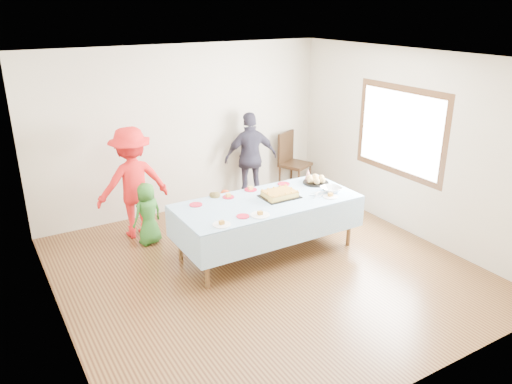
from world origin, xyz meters
TOP-DOWN VIEW (x-y plane):
  - ground at (0.00, 0.00)m, footprint 5.00×5.00m
  - room_walls at (0.05, 0.00)m, footprint 5.04×5.04m
  - party_table at (0.28, 0.39)m, footprint 2.50×1.10m
  - birthday_cake at (0.49, 0.41)m, footprint 0.50×0.39m
  - rolls_tray at (1.26, 0.61)m, footprint 0.38×0.38m
  - punch_bowl at (1.24, 0.21)m, footprint 0.29×0.29m
  - party_hat at (1.25, 0.78)m, footprint 0.10×0.10m
  - fork_pile at (0.99, 0.18)m, footprint 0.24×0.18m
  - plate_red_far_a at (-0.62, 0.73)m, footprint 0.17×0.17m
  - plate_red_far_b at (-0.12, 0.76)m, footprint 0.16×0.16m
  - plate_red_far_c at (0.29, 0.85)m, footprint 0.18×0.18m
  - plate_red_far_d at (0.83, 0.81)m, footprint 0.18×0.18m
  - plate_red_near at (-0.27, 0.08)m, footprint 0.16×0.16m
  - plate_white_left at (-0.61, -0.01)m, footprint 0.22×0.22m
  - plate_white_mid at (-0.06, 0.01)m, footprint 0.24×0.24m
  - plate_white_right at (1.10, 0.06)m, footprint 0.21×0.21m
  - dining_chair at (1.98, 2.28)m, footprint 0.62×0.62m
  - toddler_left at (-0.03, 1.07)m, footprint 0.30×0.22m
  - toddler_mid at (-1.03, 1.51)m, footprint 0.51×0.41m
  - toddler_right at (-0.28, 0.90)m, footprint 0.42×0.33m
  - adult_left at (-1.10, 1.89)m, footprint 1.08×0.63m
  - adult_right at (1.08, 2.20)m, footprint 0.99×0.58m

SIDE VIEW (x-z plane):
  - ground at x=0.00m, z-range 0.00..0.00m
  - toddler_left at x=-0.03m, z-range 0.00..0.78m
  - toddler_right at x=-0.28m, z-range 0.00..0.85m
  - toddler_mid at x=-1.03m, z-range 0.00..0.92m
  - dining_chair at x=1.98m, z-range 0.06..1.16m
  - party_table at x=0.28m, z-range 0.33..1.11m
  - plate_red_far_a at x=-0.62m, z-range 0.78..0.79m
  - plate_red_far_b at x=-0.12m, z-range 0.78..0.79m
  - plate_red_far_c at x=0.29m, z-range 0.78..0.79m
  - plate_red_far_d at x=0.83m, z-range 0.78..0.79m
  - plate_red_near at x=-0.27m, z-range 0.78..0.79m
  - plate_white_left at x=-0.61m, z-range 0.78..0.79m
  - plate_white_mid at x=-0.06m, z-range 0.78..0.79m
  - plate_white_right at x=1.10m, z-range 0.78..0.79m
  - adult_right at x=1.08m, z-range 0.00..1.58m
  - fork_pile at x=0.99m, z-range 0.78..0.85m
  - punch_bowl at x=1.24m, z-range 0.78..0.85m
  - birthday_cake at x=0.49m, z-range 0.78..0.87m
  - adult_left at x=-1.10m, z-range 0.00..1.65m
  - rolls_tray at x=1.26m, z-range 0.77..0.89m
  - party_hat at x=1.25m, z-range 0.78..0.96m
  - room_walls at x=0.05m, z-range 0.41..3.13m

